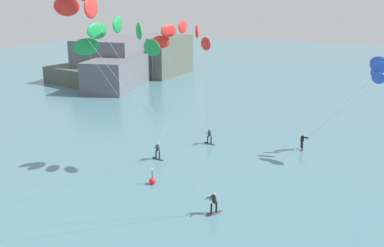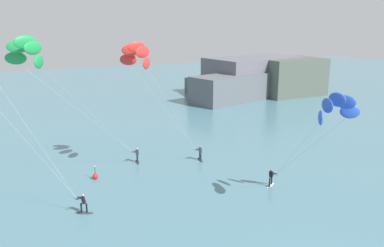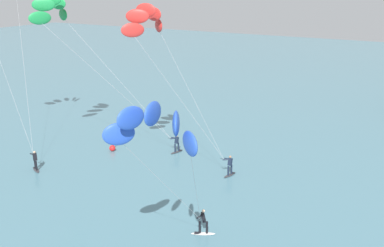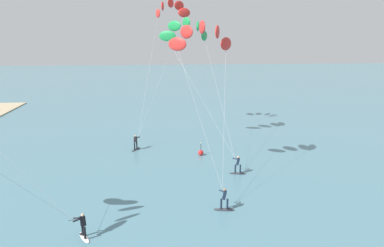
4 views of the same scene
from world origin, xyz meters
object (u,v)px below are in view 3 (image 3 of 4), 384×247
(kitesurfer_nearshore, at_px, (156,133))
(kitesurfer_downwind, at_px, (56,13))
(marker_buoy, at_px, (112,148))
(kitesurfer_mid_water, at_px, (149,25))

(kitesurfer_nearshore, xyz_separation_m, kitesurfer_downwind, (-20.35, 13.88, 3.87))
(marker_buoy, bearing_deg, kitesurfer_nearshore, -43.72)
(kitesurfer_nearshore, xyz_separation_m, kitesurfer_mid_water, (-10.70, 14.42, 3.23))
(kitesurfer_downwind, distance_m, marker_buoy, 12.91)
(kitesurfer_downwind, xyz_separation_m, marker_buoy, (4.82, 0.97, -11.94))
(kitesurfer_nearshore, relative_size, kitesurfer_downwind, 0.71)
(kitesurfer_nearshore, relative_size, marker_buoy, 7.16)
(kitesurfer_nearshore, distance_m, marker_buoy, 22.95)
(kitesurfer_nearshore, distance_m, kitesurfer_downwind, 24.94)
(marker_buoy, bearing_deg, kitesurfer_mid_water, -5.08)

